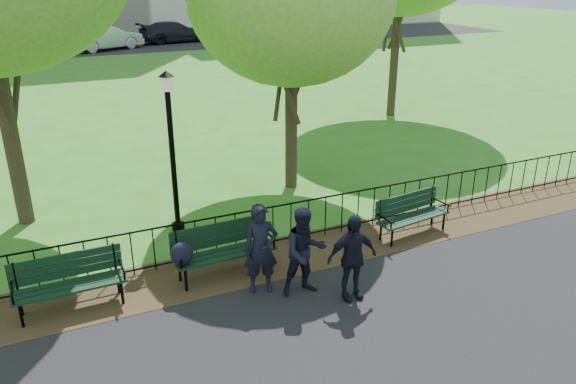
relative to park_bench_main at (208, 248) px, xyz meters
name	(u,v)px	position (x,y,z in m)	size (l,w,h in m)	color
ground	(288,303)	(0.98, -1.29, -0.65)	(120.00, 120.00, 0.00)	#35681B
dirt_strip	(255,263)	(0.98, 0.21, -0.63)	(60.00, 1.60, 0.01)	#332614
far_street	(77,48)	(0.98, 33.71, -0.64)	(70.00, 9.00, 0.01)	black
iron_fence	(245,230)	(0.98, 0.71, -0.15)	(24.06, 0.06, 1.00)	black
park_bench_main	(208,248)	(0.00, 0.00, 0.00)	(1.97, 0.65, 1.06)	black
park_bench_left_a	(68,277)	(-2.35, 0.11, -0.07)	(1.80, 0.58, 1.02)	black
park_bench_right_a	(411,210)	(4.44, 0.01, -0.10)	(1.75, 0.74, 0.97)	black
lamppost	(172,147)	(0.02, 2.30, 1.22)	(0.31, 0.31, 3.43)	black
person_left	(261,249)	(0.73, -0.75, 0.17)	(0.59, 0.39, 1.62)	black
person_mid	(305,252)	(1.38, -1.13, 0.16)	(0.78, 0.40, 1.60)	black
person_right	(352,258)	(2.03, -1.60, 0.13)	(0.90, 0.37, 1.54)	black
sedan_silver	(106,38)	(2.75, 31.73, 0.18)	(1.73, 4.97, 1.64)	#B7B9BF
sedan_dark	(174,32)	(7.94, 33.79, 0.12)	(2.12, 5.21, 1.51)	black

